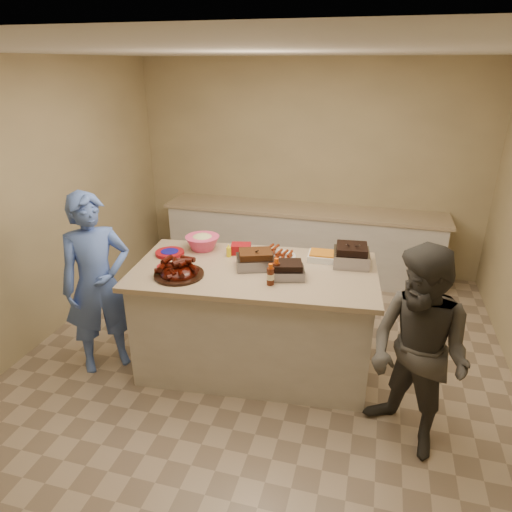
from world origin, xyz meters
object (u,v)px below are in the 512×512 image
(bbq_bottle_a, at_px, (270,284))
(guest_blue, at_px, (109,362))
(island, at_px, (255,364))
(guest_gray, at_px, (404,441))
(coleslaw_bowl, at_px, (203,249))
(roasting_pan, at_px, (351,264))
(plastic_cup, at_px, (195,248))
(bbq_bottle_b, at_px, (276,279))
(rib_platter, at_px, (179,276))
(mustard_bottle, at_px, (229,256))

(bbq_bottle_a, height_order, guest_blue, bbq_bottle_a)
(island, height_order, guest_gray, island)
(coleslaw_bowl, height_order, guest_gray, coleslaw_bowl)
(roasting_pan, relative_size, plastic_cup, 3.08)
(roasting_pan, distance_m, coleslaw_bowl, 1.39)
(roasting_pan, bearing_deg, island, -163.87)
(roasting_pan, relative_size, bbq_bottle_a, 1.70)
(bbq_bottle_a, bearing_deg, bbq_bottle_b, 77.85)
(rib_platter, distance_m, coleslaw_bowl, 0.60)
(island, xyz_separation_m, plastic_cup, (-0.68, 0.32, 0.99))
(bbq_bottle_a, bearing_deg, coleslaw_bowl, 144.85)
(island, distance_m, roasting_pan, 1.31)
(mustard_bottle, xyz_separation_m, plastic_cup, (-0.38, 0.12, 0.00))
(rib_platter, distance_m, mustard_bottle, 0.57)
(guest_gray, bearing_deg, plastic_cup, -162.87)
(plastic_cup, bearing_deg, rib_platter, -80.12)
(mustard_bottle, distance_m, plastic_cup, 0.40)
(roasting_pan, xyz_separation_m, guest_gray, (0.55, -0.94, -0.99))
(bbq_bottle_b, height_order, guest_blue, bbq_bottle_b)
(island, relative_size, bbq_bottle_a, 11.60)
(bbq_bottle_b, distance_m, plastic_cup, 1.02)
(island, xyz_separation_m, rib_platter, (-0.57, -0.30, 0.99))
(bbq_bottle_b, bearing_deg, plastic_cup, 152.63)
(coleslaw_bowl, xyz_separation_m, guest_gray, (1.93, -0.93, -0.99))
(rib_platter, height_order, roasting_pan, rib_platter)
(roasting_pan, xyz_separation_m, bbq_bottle_b, (-0.57, -0.47, -0.00))
(island, height_order, plastic_cup, plastic_cup)
(coleslaw_bowl, height_order, bbq_bottle_b, coleslaw_bowl)
(bbq_bottle_a, bearing_deg, island, 128.41)
(island, height_order, bbq_bottle_a, bbq_bottle_a)
(bbq_bottle_a, height_order, bbq_bottle_b, bbq_bottle_b)
(rib_platter, height_order, bbq_bottle_a, bbq_bottle_a)
(coleslaw_bowl, relative_size, mustard_bottle, 2.67)
(guest_blue, bearing_deg, bbq_bottle_a, -39.83)
(plastic_cup, bearing_deg, mustard_bottle, -17.11)
(coleslaw_bowl, relative_size, bbq_bottle_b, 1.73)
(bbq_bottle_b, relative_size, guest_gray, 0.12)
(guest_blue, bearing_deg, coleslaw_bowl, -1.98)
(guest_gray, bearing_deg, guest_blue, -143.82)
(island, relative_size, coleslaw_bowl, 6.50)
(guest_blue, bearing_deg, rib_platter, -39.48)
(bbq_bottle_a, xyz_separation_m, mustard_bottle, (-0.50, 0.45, -0.00))
(bbq_bottle_b, relative_size, plastic_cup, 1.88)
(bbq_bottle_a, height_order, guest_gray, bbq_bottle_a)
(island, bearing_deg, bbq_bottle_a, -57.04)
(rib_platter, xyz_separation_m, plastic_cup, (-0.11, 0.61, 0.00))
(bbq_bottle_b, bearing_deg, bbq_bottle_a, -102.15)
(rib_platter, xyz_separation_m, bbq_bottle_b, (0.80, 0.14, 0.00))
(guest_blue, bearing_deg, island, -28.73)
(rib_platter, xyz_separation_m, mustard_bottle, (0.27, 0.50, -0.00))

